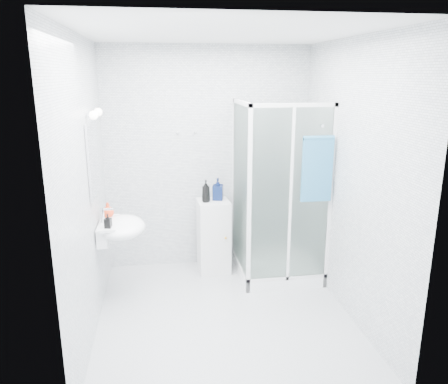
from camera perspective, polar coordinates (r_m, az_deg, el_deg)
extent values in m
cube|color=silver|center=(3.91, 0.04, 0.77)|extent=(2.40, 2.60, 2.60)
cube|color=#BABDBF|center=(4.41, 0.04, -15.77)|extent=(2.40, 2.60, 0.01)
cube|color=white|center=(3.80, 0.04, 20.06)|extent=(2.40, 2.60, 0.01)
cube|color=white|center=(5.27, 6.83, -9.80)|extent=(0.90, 0.90, 0.12)
cube|color=white|center=(4.69, 2.40, 11.57)|extent=(0.04, 0.90, 0.04)
cube|color=white|center=(4.38, 9.13, 11.14)|extent=(0.90, 0.04, 0.04)
cube|color=white|center=(4.45, 3.31, -1.50)|extent=(0.04, 0.04, 2.00)
cube|color=white|center=(4.84, 2.16, 0.39)|extent=(0.02, 0.82, 1.84)
cube|color=white|center=(4.53, 8.67, -0.80)|extent=(0.82, 0.02, 1.84)
cube|color=white|center=(4.54, 8.64, -0.77)|extent=(0.03, 0.04, 1.84)
cylinder|color=silver|center=(5.24, 6.15, 4.92)|extent=(0.02, 0.02, 1.00)
cylinder|color=silver|center=(5.15, 6.39, 10.01)|extent=(0.09, 0.05, 0.09)
cylinder|color=silver|center=(5.34, 6.50, 1.82)|extent=(0.12, 0.04, 0.12)
cylinder|color=silver|center=(4.45, 12.65, 8.45)|extent=(0.03, 0.05, 0.03)
cube|color=white|center=(4.50, -15.42, -5.18)|extent=(0.10, 0.40, 0.18)
ellipsoid|color=white|center=(4.46, -13.17, -4.52)|extent=(0.46, 0.56, 0.20)
cube|color=white|center=(4.46, -14.74, -3.96)|extent=(0.16, 0.50, 0.02)
cylinder|color=silver|center=(4.44, -15.58, -3.00)|extent=(0.04, 0.04, 0.16)
cylinder|color=silver|center=(4.42, -15.00, -2.18)|extent=(0.12, 0.02, 0.02)
cube|color=white|center=(4.31, -16.71, 4.20)|extent=(0.02, 0.60, 0.70)
cylinder|color=silver|center=(4.10, -17.24, 9.56)|extent=(0.05, 0.04, 0.04)
sphere|color=white|center=(4.09, -16.68, 9.60)|extent=(0.08, 0.08, 0.08)
cylinder|color=silver|center=(4.41, -16.65, 9.96)|extent=(0.05, 0.04, 0.04)
sphere|color=white|center=(4.41, -16.13, 9.99)|extent=(0.08, 0.08, 0.08)
cylinder|color=silver|center=(5.06, -6.09, 7.66)|extent=(0.02, 0.04, 0.02)
sphere|color=silver|center=(5.04, -6.08, 7.63)|extent=(0.03, 0.03, 0.03)
cylinder|color=silver|center=(5.08, -3.82, 7.73)|extent=(0.02, 0.04, 0.02)
sphere|color=silver|center=(5.05, -3.79, 7.69)|extent=(0.03, 0.03, 0.03)
cube|color=white|center=(5.15, -1.37, -5.79)|extent=(0.37, 0.37, 0.86)
cube|color=white|center=(4.99, -1.12, -6.49)|extent=(0.32, 0.02, 0.73)
sphere|color=orange|center=(4.97, 0.21, -6.03)|extent=(0.03, 0.03, 0.03)
cube|color=#276994|center=(4.50, 12.07, 2.82)|extent=(0.32, 0.04, 0.65)
cylinder|color=#276994|center=(4.44, 12.30, 6.92)|extent=(0.32, 0.05, 0.05)
imported|color=black|center=(4.94, -2.38, 0.12)|extent=(0.11, 0.11, 0.25)
imported|color=#0B1842|center=(5.03, -0.81, 0.40)|extent=(0.14, 0.14, 0.26)
imported|color=#E8401B|center=(4.59, -14.94, -2.27)|extent=(0.13, 0.13, 0.15)
imported|color=black|center=(4.27, -14.92, -3.68)|extent=(0.07, 0.07, 0.13)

